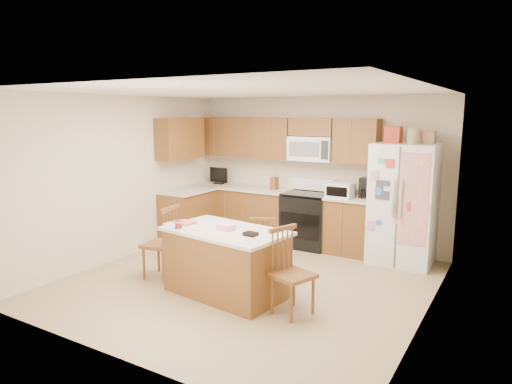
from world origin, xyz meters
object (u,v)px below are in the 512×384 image
Objects in this scene: refrigerator at (404,203)px; windsor_chair_back at (264,248)px; windsor_chair_right at (291,274)px; island at (226,261)px; stove at (308,219)px; windsor_chair_left at (162,244)px.

windsor_chair_back is at bearing -132.53° from refrigerator.
island is at bearing 174.02° from windsor_chair_right.
refrigerator is 2.35× the size of windsor_chair_back.
stove is 2.41m from island.
stove is 0.55× the size of refrigerator.
windsor_chair_back is at bearing 30.93° from windsor_chair_left.
island is (-0.01, -2.41, -0.05)m from stove.
refrigerator is 2.24m from windsor_chair_back.
island is at bearing -90.34° from stove.
refrigerator is at bearing 41.04° from windsor_chair_left.
windsor_chair_right is at bearing -104.53° from refrigerator.
windsor_chair_right is (0.84, -0.84, 0.05)m from windsor_chair_back.
stove is at bearing 93.40° from windsor_chair_back.
stove is 1.13× the size of windsor_chair_left.
windsor_chair_left is 1.39m from windsor_chair_back.
windsor_chair_left is (-1.08, 0.03, 0.05)m from island.
island is at bearing -98.66° from windsor_chair_back.
stove is at bearing 89.66° from island.
windsor_chair_left is 1.02× the size of windsor_chair_right.
windsor_chair_right is (-0.63, -2.45, -0.46)m from refrigerator.
refrigerator is at bearing 47.47° from windsor_chair_back.
refrigerator is 2.03× the size of windsor_chair_left.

